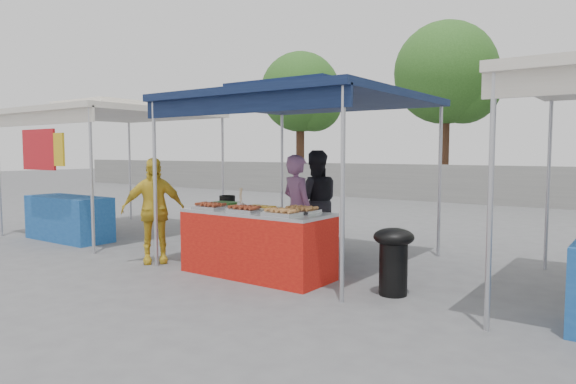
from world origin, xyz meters
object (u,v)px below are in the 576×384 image
Objects in this scene: vendor_woman at (297,210)px; wok_burner at (393,255)px; cooking_pot at (227,200)px; vendor_table at (257,243)px; customer_person at (153,210)px; helper_man at (315,202)px.

wok_burner is at bearing 178.65° from vendor_woman.
vendor_table is at bearing -22.91° from cooking_pot.
vendor_woman is 1.03× the size of customer_person.
vendor_woman reaches higher than vendor_table.
customer_person is (-1.72, -0.26, 0.34)m from vendor_table.
vendor_woman is at bearing 31.64° from cooking_pot.
vendor_table is 0.95m from vendor_woman.
wok_burner is 0.49× the size of vendor_woman.
vendor_table is 8.78× the size of cooking_pot.
vendor_woman is (0.86, 0.53, -0.13)m from cooking_pot.
cooking_pot is 1.09m from customer_person.
customer_person is at bearing 53.02° from vendor_woman.
wok_burner is 0.50× the size of customer_person.
customer_person is (-3.54, -0.45, 0.31)m from wok_burner.
helper_man is (-0.23, 0.83, 0.03)m from vendor_woman.
vendor_woman reaches higher than cooking_pot.
helper_man is at bearing 1.23° from customer_person.
customer_person is at bearing 170.17° from wok_burner.
vendor_woman is at bearing 87.91° from vendor_table.
cooking_pot is 2.70m from wok_burner.
helper_man is 2.49m from customer_person.
vendor_woman is (0.03, 0.88, 0.36)m from vendor_table.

